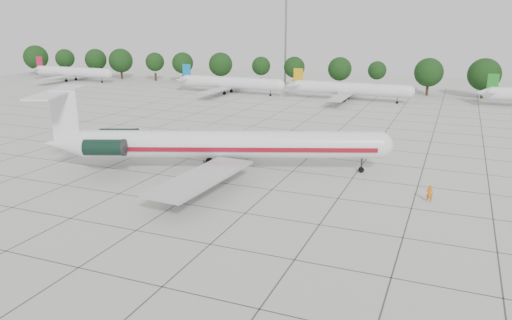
{
  "coord_description": "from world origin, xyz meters",
  "views": [
    {
      "loc": [
        19.4,
        -52.61,
        19.78
      ],
      "look_at": [
        -2.0,
        -0.11,
        3.5
      ],
      "focal_mm": 35.0,
      "sensor_mm": 36.0,
      "label": 1
    }
  ],
  "objects_px": {
    "bg_airliner_a": "(72,72)",
    "bg_airliner_b": "(230,83)",
    "ground_crew": "(430,193)",
    "bg_airliner_c": "(350,89)",
    "floodlight_mast": "(286,36)",
    "main_airliner": "(211,144)"
  },
  "relations": [
    {
      "from": "bg_airliner_a",
      "to": "bg_airliner_b",
      "type": "bearing_deg",
      "value": -5.5
    },
    {
      "from": "ground_crew",
      "to": "bg_airliner_c",
      "type": "bearing_deg",
      "value": -70.86
    },
    {
      "from": "ground_crew",
      "to": "floodlight_mast",
      "type": "bearing_deg",
      "value": -61.92
    },
    {
      "from": "bg_airliner_b",
      "to": "bg_airliner_a",
      "type": "bearing_deg",
      "value": 174.5
    },
    {
      "from": "ground_crew",
      "to": "bg_airliner_a",
      "type": "xyz_separation_m",
      "value": [
        -113.05,
        71.06,
        1.91
      ]
    },
    {
      "from": "bg_airliner_a",
      "to": "ground_crew",
      "type": "bearing_deg",
      "value": -32.15
    },
    {
      "from": "bg_airliner_a",
      "to": "bg_airliner_b",
      "type": "xyz_separation_m",
      "value": [
        58.24,
        -5.61,
        0.0
      ]
    },
    {
      "from": "bg_airliner_c",
      "to": "bg_airliner_b",
      "type": "bearing_deg",
      "value": -179.2
    },
    {
      "from": "ground_crew",
      "to": "bg_airliner_a",
      "type": "bearing_deg",
      "value": -32.15
    },
    {
      "from": "bg_airliner_b",
      "to": "bg_airliner_c",
      "type": "height_order",
      "value": "same"
    },
    {
      "from": "floodlight_mast",
      "to": "main_airliner",
      "type": "bearing_deg",
      "value": -77.16
    },
    {
      "from": "bg_airliner_b",
      "to": "floodlight_mast",
      "type": "distance_m",
      "value": 27.3
    },
    {
      "from": "bg_airliner_b",
      "to": "bg_airliner_c",
      "type": "relative_size",
      "value": 1.0
    },
    {
      "from": "main_airliner",
      "to": "ground_crew",
      "type": "relative_size",
      "value": 22.3
    },
    {
      "from": "main_airliner",
      "to": "bg_airliner_b",
      "type": "relative_size",
      "value": 1.57
    },
    {
      "from": "main_airliner",
      "to": "bg_airliner_a",
      "type": "height_order",
      "value": "main_airliner"
    },
    {
      "from": "main_airliner",
      "to": "bg_airliner_b",
      "type": "xyz_separation_m",
      "value": [
        -27.32,
        64.47,
        -0.89
      ]
    },
    {
      "from": "bg_airliner_a",
      "to": "floodlight_mast",
      "type": "relative_size",
      "value": 1.11
    },
    {
      "from": "bg_airliner_c",
      "to": "floodlight_mast",
      "type": "bearing_deg",
      "value": 136.7
    },
    {
      "from": "bg_airliner_b",
      "to": "bg_airliner_c",
      "type": "distance_m",
      "value": 31.94
    },
    {
      "from": "bg_airliner_b",
      "to": "floodlight_mast",
      "type": "bearing_deg",
      "value": 73.09
    },
    {
      "from": "bg_airliner_c",
      "to": "floodlight_mast",
      "type": "relative_size",
      "value": 1.11
    }
  ]
}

